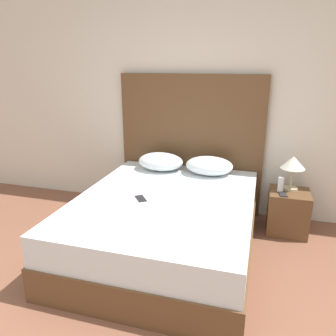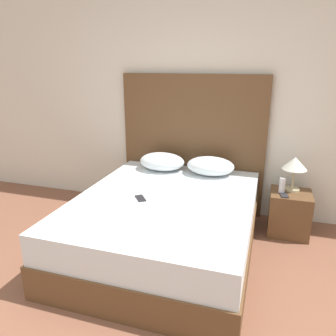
# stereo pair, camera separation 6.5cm
# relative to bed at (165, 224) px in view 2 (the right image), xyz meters

# --- Properties ---
(wall_back) EXTENTS (10.00, 0.06, 2.70)m
(wall_back) POSITION_rel_bed_xyz_m (0.00, 1.10, 1.08)
(wall_back) COLOR silver
(wall_back) RESTS_ON ground_plane
(bed) EXTENTS (1.61, 2.00, 0.55)m
(bed) POSITION_rel_bed_xyz_m (0.00, 0.00, 0.00)
(bed) COLOR brown
(bed) RESTS_ON ground_plane
(headboard) EXTENTS (1.69, 0.05, 1.62)m
(headboard) POSITION_rel_bed_xyz_m (0.00, 1.03, 0.53)
(headboard) COLOR brown
(headboard) RESTS_ON ground_plane
(pillow_left) EXTENTS (0.52, 0.38, 0.20)m
(pillow_left) POSITION_rel_bed_xyz_m (-0.28, 0.76, 0.38)
(pillow_left) COLOR silver
(pillow_left) RESTS_ON bed
(pillow_right) EXTENTS (0.52, 0.38, 0.20)m
(pillow_right) POSITION_rel_bed_xyz_m (0.28, 0.76, 0.38)
(pillow_right) COLOR silver
(pillow_right) RESTS_ON bed
(phone_on_bed) EXTENTS (0.15, 0.16, 0.01)m
(phone_on_bed) POSITION_rel_bed_xyz_m (-0.20, -0.11, 0.28)
(phone_on_bed) COLOR #232328
(phone_on_bed) RESTS_ON bed
(nightstand) EXTENTS (0.41, 0.39, 0.46)m
(nightstand) POSITION_rel_bed_xyz_m (1.14, 0.71, -0.05)
(nightstand) COLOR brown
(nightstand) RESTS_ON ground_plane
(table_lamp) EXTENTS (0.25, 0.25, 0.36)m
(table_lamp) POSITION_rel_bed_xyz_m (1.14, 0.79, 0.46)
(table_lamp) COLOR tan
(table_lamp) RESTS_ON nightstand
(phone_on_nightstand) EXTENTS (0.09, 0.16, 0.01)m
(phone_on_nightstand) POSITION_rel_bed_xyz_m (1.06, 0.62, 0.19)
(phone_on_nightstand) COLOR #232328
(phone_on_nightstand) RESTS_ON nightstand
(toiletry_bottle) EXTENTS (0.06, 0.06, 0.16)m
(toiletry_bottle) POSITION_rel_bed_xyz_m (1.04, 0.69, 0.26)
(toiletry_bottle) COLOR silver
(toiletry_bottle) RESTS_ON nightstand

